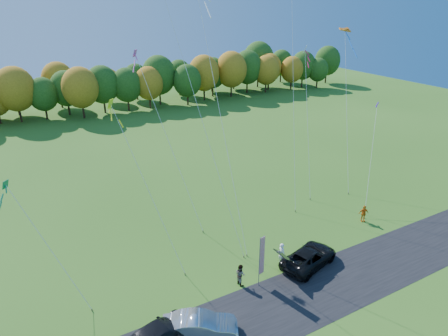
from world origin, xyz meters
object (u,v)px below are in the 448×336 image
silver_sedan (200,326)px  feather_flag (261,255)px  person_east (363,213)px  black_suv (309,257)px

silver_sedan → feather_flag: size_ratio=1.14×
silver_sedan → person_east: 21.31m
person_east → silver_sedan: bearing=-143.3°
feather_flag → silver_sedan: bearing=-159.6°
silver_sedan → feather_flag: (6.38, 2.37, 1.86)m
black_suv → feather_flag: size_ratio=1.26×
person_east → feather_flag: feather_flag is taller
black_suv → silver_sedan: bearing=87.1°
black_suv → silver_sedan: size_ratio=1.11×
person_east → feather_flag: 14.67m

